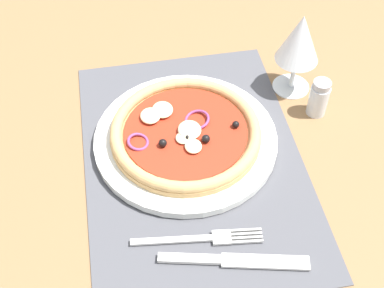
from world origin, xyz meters
TOP-DOWN VIEW (x-y plane):
  - ground_plane at (0.00, 0.00)cm, footprint 190.00×140.00cm
  - placemat at (0.00, 0.00)cm, footprint 48.11×33.17cm
  - plate at (-3.59, -0.55)cm, footprint 28.74×28.74cm
  - pizza at (-3.63, -0.61)cm, footprint 23.48×23.48cm
  - fork at (14.15, -1.07)cm, footprint 3.60×18.05cm
  - knife at (18.18, 2.28)cm, footprint 6.00×19.87cm
  - wine_glass at (-13.23, 19.77)cm, footprint 7.20×7.20cm
  - pepper_shaker at (-6.61, 22.00)cm, footprint 3.20×3.20cm

SIDE VIEW (x-z plane):
  - ground_plane at x=0.00cm, z-range -2.40..0.00cm
  - placemat at x=0.00cm, z-range 0.00..0.40cm
  - fork at x=14.15cm, z-range 0.40..0.84cm
  - knife at x=18.18cm, z-range 0.35..0.96cm
  - plate at x=-3.59cm, z-range 0.40..1.68cm
  - pizza at x=-3.63cm, z-range 1.48..4.06cm
  - pepper_shaker at x=-6.61cm, z-range -0.10..6.60cm
  - wine_glass at x=-13.23cm, z-range 2.89..17.79cm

